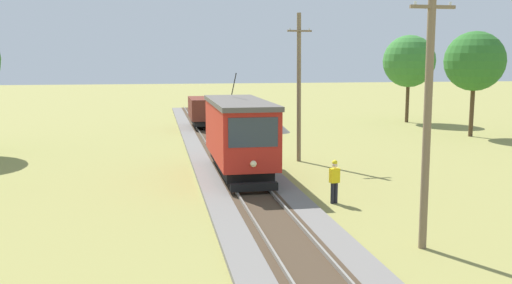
{
  "coord_description": "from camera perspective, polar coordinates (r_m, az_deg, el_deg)",
  "views": [
    {
      "loc": [
        -3.93,
        -4.57,
        5.74
      ],
      "look_at": [
        0.66,
        20.38,
        1.91
      ],
      "focal_mm": 38.16,
      "sensor_mm": 36.0,
      "label": 1
    }
  ],
  "objects": [
    {
      "name": "utility_pole_mid",
      "position": [
        30.96,
        4.52,
        5.84
      ],
      "size": [
        1.4,
        0.58,
        8.35
      ],
      "color": "#7A664C",
      "rests_on": "ground"
    },
    {
      "name": "red_tram",
      "position": [
        26.53,
        -1.8,
        0.9
      ],
      "size": [
        2.6,
        8.54,
        4.79
      ],
      "color": "red",
      "rests_on": "rail_right"
    },
    {
      "name": "gravel_pile",
      "position": [
        43.6,
        1.97,
        1.73
      ],
      "size": [
        2.52,
        2.52,
        1.08
      ],
      "primitive_type": "cone",
      "color": "gray",
      "rests_on": "ground"
    },
    {
      "name": "track_worker",
      "position": [
        22.13,
        8.22,
        -3.91
      ],
      "size": [
        0.42,
        0.31,
        1.78
      ],
      "rotation": [
        0.0,
        0.0,
        -1.37
      ],
      "color": "black",
      "rests_on": "ground"
    },
    {
      "name": "utility_pole_near_tram",
      "position": [
        17.02,
        17.56,
        3.09
      ],
      "size": [
        1.4,
        0.35,
        8.26
      ],
      "color": "#7A664C",
      "rests_on": "ground"
    },
    {
      "name": "tree_right_near",
      "position": [
        44.01,
        21.94,
        7.85
      ],
      "size": [
        4.43,
        4.43,
        7.88
      ],
      "color": "#4C3823",
      "rests_on": "ground"
    },
    {
      "name": "freight_car",
      "position": [
        45.54,
        -5.43,
        3.28
      ],
      "size": [
        2.4,
        5.2,
        2.31
      ],
      "color": "maroon",
      "rests_on": "rail_right"
    },
    {
      "name": "tree_left_near",
      "position": [
        52.3,
        15.74,
        8.14
      ],
      "size": [
        4.75,
        4.75,
        8.01
      ],
      "color": "#4C3823",
      "rests_on": "ground"
    }
  ]
}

